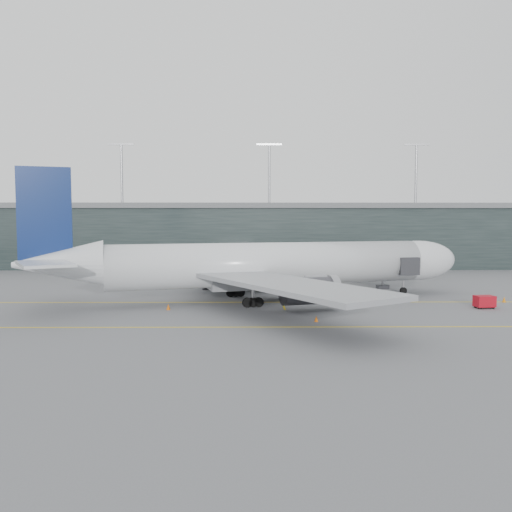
{
  "coord_description": "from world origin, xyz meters",
  "views": [
    {
      "loc": [
        0.88,
        -71.41,
        11.05
      ],
      "look_at": [
        1.43,
        -4.0,
        6.34
      ],
      "focal_mm": 35.0,
      "sensor_mm": 36.0,
      "label": 1
    }
  ],
  "objects": [
    {
      "name": "ground",
      "position": [
        0.0,
        0.0,
        0.0
      ],
      "size": [
        320.0,
        320.0,
        0.0
      ],
      "primitive_type": "plane",
      "color": "slate",
      "rests_on": "ground"
    },
    {
      "name": "taxiline_a",
      "position": [
        0.0,
        -4.0,
        0.01
      ],
      "size": [
        160.0,
        0.25,
        0.02
      ],
      "primitive_type": "cube",
      "color": "gold",
      "rests_on": "ground"
    },
    {
      "name": "taxiline_b",
      "position": [
        0.0,
        -20.0,
        0.01
      ],
      "size": [
        160.0,
        0.25,
        0.02
      ],
      "primitive_type": "cube",
      "color": "gold",
      "rests_on": "ground"
    },
    {
      "name": "taxiline_lead_main",
      "position": [
        5.0,
        20.0,
        0.01
      ],
      "size": [
        0.25,
        60.0,
        0.02
      ],
      "primitive_type": "cube",
      "color": "gold",
      "rests_on": "ground"
    },
    {
      "name": "terminal",
      "position": [
        -0.0,
        58.0,
        7.62
      ],
      "size": [
        240.0,
        36.0,
        29.0
      ],
      "color": "black",
      "rests_on": "ground"
    },
    {
      "name": "main_aircraft",
      "position": [
        3.02,
        -2.54,
        4.95
      ],
      "size": [
        61.9,
        56.91,
        17.65
      ],
      "rotation": [
        0.0,
        0.0,
        0.28
      ],
      "color": "silver",
      "rests_on": "ground"
    },
    {
      "name": "jet_bridge",
      "position": [
        21.28,
        22.8,
        4.43
      ],
      "size": [
        8.57,
        42.71,
        5.92
      ],
      "rotation": [
        0.0,
        0.0,
        0.15
      ],
      "color": "#2A2A2F",
      "rests_on": "ground"
    },
    {
      "name": "gse_cart",
      "position": [
        30.41,
        -8.97,
        0.9
      ],
      "size": [
        2.56,
        1.82,
        1.62
      ],
      "rotation": [
        0.0,
        0.0,
        0.13
      ],
      "color": "#A50B18",
      "rests_on": "ground"
    },
    {
      "name": "uld_a",
      "position": [
        -6.15,
        9.11,
        1.04
      ],
      "size": [
        2.48,
        2.14,
        1.98
      ],
      "rotation": [
        0.0,
        0.0,
        0.2
      ],
      "color": "#37373C",
      "rests_on": "ground"
    },
    {
      "name": "uld_b",
      "position": [
        -3.22,
        12.46,
        0.94
      ],
      "size": [
        2.39,
        2.16,
        1.79
      ],
      "rotation": [
        0.0,
        0.0,
        0.35
      ],
      "color": "#37373C",
      "rests_on": "ground"
    },
    {
      "name": "uld_c",
      "position": [
        0.36,
        9.37,
        0.96
      ],
      "size": [
        2.38,
        2.1,
        1.84
      ],
      "rotation": [
        0.0,
        0.0,
        0.27
      ],
      "color": "#37373C",
      "rests_on": "ground"
    },
    {
      "name": "cone_nose",
      "position": [
        35.29,
        -4.35,
        0.39
      ],
      "size": [
        0.49,
        0.49,
        0.79
      ],
      "primitive_type": "cone",
      "color": "orange",
      "rests_on": "ground"
    },
    {
      "name": "cone_wing_stbd",
      "position": [
        7.97,
        -17.2,
        0.34
      ],
      "size": [
        0.42,
        0.42,
        0.67
      ],
      "primitive_type": "cone",
      "color": "#CF580B",
      "rests_on": "ground"
    },
    {
      "name": "cone_wing_port",
      "position": [
        6.97,
        10.39,
        0.39
      ],
      "size": [
        0.49,
        0.49,
        0.78
      ],
      "primitive_type": "cone",
      "color": "#D53F0B",
      "rests_on": "ground"
    },
    {
      "name": "cone_tail",
      "position": [
        -9.56,
        -9.76,
        0.4
      ],
      "size": [
        0.5,
        0.5,
        0.79
      ],
      "primitive_type": "cone",
      "color": "#CF5A0B",
      "rests_on": "ground"
    }
  ]
}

